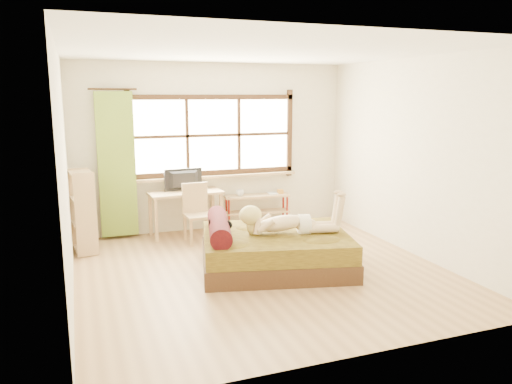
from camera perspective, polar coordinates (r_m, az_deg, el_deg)
name	(u,v)px	position (r m, az deg, el deg)	size (l,w,h in m)	color
floor	(262,271)	(6.41, 0.66, -9.00)	(4.50, 4.50, 0.00)	#9E754C
ceiling	(262,51)	(6.04, 0.72, 15.83)	(4.50, 4.50, 0.00)	white
wall_back	(213,147)	(8.21, -4.90, 5.09)	(4.50, 4.50, 0.00)	silver
wall_front	(361,202)	(4.09, 11.93, -1.17)	(4.50, 4.50, 0.00)	silver
wall_left	(65,176)	(5.70, -21.01, 1.76)	(4.50, 4.50, 0.00)	silver
wall_right	(415,158)	(7.19, 17.76, 3.76)	(4.50, 4.50, 0.00)	silver
window	(214,138)	(8.16, -4.86, 6.18)	(2.80, 0.16, 1.46)	#FFEDBF
curtain	(117,165)	(7.85, -15.63, 2.98)	(0.55, 0.10, 2.20)	olive
bed	(272,249)	(6.44, 1.84, -6.54)	(2.14, 1.87, 0.70)	black
woman	(288,212)	(6.33, 3.71, -2.28)	(1.30, 0.37, 0.56)	#D2B187
kitten	(219,228)	(6.22, -4.25, -4.10)	(0.28, 0.11, 0.22)	black
desk	(185,197)	(7.91, -8.07, -0.61)	(1.16, 0.59, 0.71)	tan
monitor	(184,180)	(7.90, -8.20, 1.36)	(0.60, 0.08, 0.35)	black
chair	(197,209)	(7.60, -6.76, -1.98)	(0.42, 0.42, 0.89)	tan
pipe_shelf	(258,203)	(8.40, 0.17, -1.29)	(1.11, 0.38, 0.62)	tan
cup	(240,193)	(8.26, -1.85, -0.11)	(0.13, 0.13, 0.10)	gray
book	(268,194)	(8.44, 1.37, -0.18)	(0.16, 0.22, 0.02)	gray
bookshelf	(83,211)	(7.40, -19.16, -2.10)	(0.35, 0.54, 1.16)	tan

